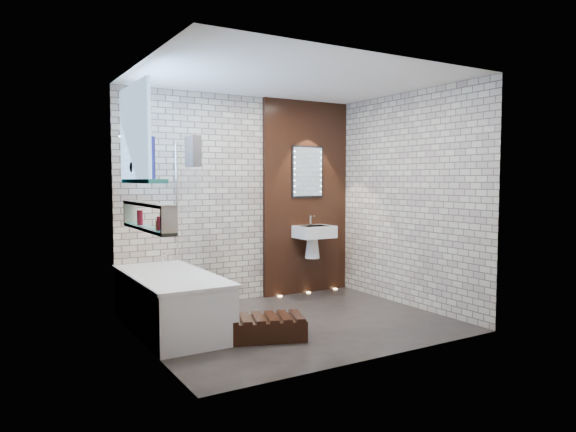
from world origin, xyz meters
TOP-DOWN VIEW (x-y plane):
  - ground at (0.00, 0.00)m, footprint 3.20×3.20m
  - room_shell at (0.00, 0.00)m, footprint 3.24×3.20m
  - walnut_panel at (0.95, 1.27)m, footprint 1.30×0.06m
  - clerestory_window at (-1.57, 0.35)m, footprint 0.18×1.00m
  - display_niche at (-1.53, 0.15)m, footprint 0.14×1.30m
  - bathtub at (-1.22, 0.45)m, footprint 0.79×1.74m
  - bath_screen at (-0.87, 0.89)m, footprint 0.01×0.78m
  - towel at (-0.87, 0.70)m, footprint 0.10×0.26m
  - shower_head at (-1.30, 0.95)m, footprint 0.18×0.18m
  - washbasin at (0.95, 1.07)m, footprint 0.50×0.36m
  - led_mirror at (0.95, 1.23)m, footprint 0.50×0.02m
  - walnut_step at (-0.60, -0.30)m, footprint 0.97×0.67m
  - niche_bottles at (-1.53, 0.10)m, footprint 0.06×0.71m
  - sill_vases at (-1.50, 0.35)m, footprint 0.23×0.47m
  - floor_uplights at (0.95, 1.20)m, footprint 0.96×0.06m

SIDE VIEW (x-z plane):
  - ground at x=0.00m, z-range 0.00..0.00m
  - floor_uplights at x=0.95m, z-range 0.00..0.01m
  - walnut_step at x=-0.60m, z-range 0.00..0.20m
  - bathtub at x=-1.22m, z-range -0.06..0.64m
  - washbasin at x=0.95m, z-range 0.50..1.08m
  - niche_bottles at x=-1.53m, z-range 1.09..1.24m
  - display_niche at x=-1.53m, z-range 1.07..1.33m
  - bath_screen at x=-0.87m, z-range 0.58..1.98m
  - walnut_panel at x=0.95m, z-range 0.00..2.60m
  - room_shell at x=0.00m, z-range 0.00..2.60m
  - led_mirror at x=0.95m, z-range 1.30..2.00m
  - sill_vases at x=-1.50m, z-range 1.49..1.89m
  - towel at x=-0.87m, z-range 1.68..2.02m
  - clerestory_window at x=-1.57m, z-range 1.43..2.37m
  - shower_head at x=-1.30m, z-range 1.99..2.01m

